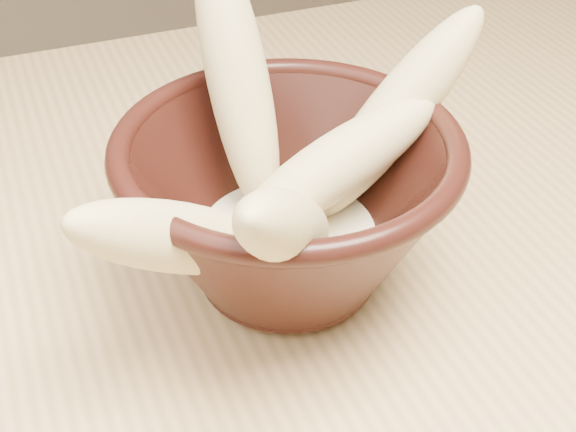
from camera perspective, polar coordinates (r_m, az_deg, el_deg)
The scene contains 8 objects.
table at distance 0.71m, azimuth 3.80°, elevation -4.71°, with size 1.20×0.80×0.75m.
bowl at distance 0.55m, azimuth 0.00°, elevation 0.91°, with size 0.23×0.23×0.13m.
milk_puddle at distance 0.57m, azimuth 0.00°, elevation -1.65°, with size 0.13×0.13×0.02m, color beige.
banana_upright at distance 0.56m, azimuth -3.58°, elevation 9.67°, with size 0.04×0.04×0.20m, color #D1B57B.
banana_left at distance 0.48m, azimuth -7.60°, elevation -1.57°, with size 0.04×0.04×0.18m, color #D1B57B.
banana_right at distance 0.57m, azimuth 7.59°, elevation 7.13°, with size 0.04×0.04×0.19m, color #D1B57B.
banana_across at distance 0.54m, azimuth 3.43°, elevation 3.60°, with size 0.04×0.04×0.16m, color #D1B57B.
banana_front at distance 0.46m, azimuth -0.10°, elevation -0.83°, with size 0.04×0.04×0.20m, color #D1B57B.
Camera 1 is at (-0.24, -0.48, 1.15)m, focal length 50.00 mm.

